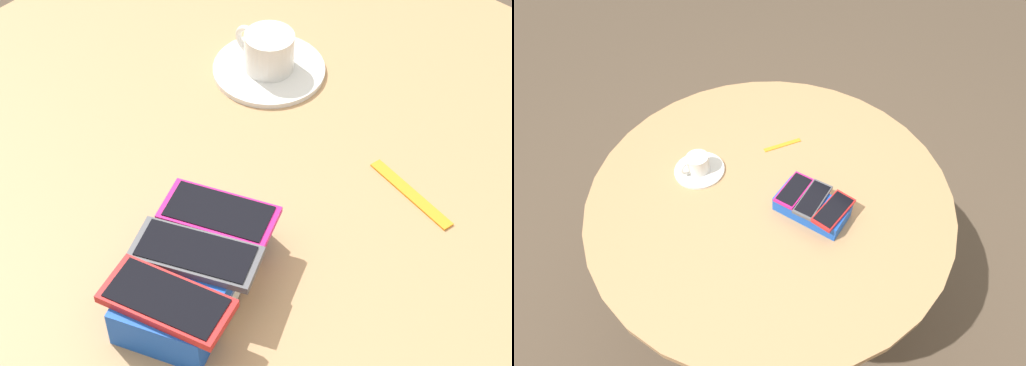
{
  "view_description": "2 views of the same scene",
  "coord_description": "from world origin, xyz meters",
  "views": [
    {
      "loc": [
        -0.59,
        -0.44,
        1.57
      ],
      "look_at": [
        0.0,
        0.0,
        0.77
      ],
      "focal_mm": 60.0,
      "sensor_mm": 36.0,
      "label": 1
    },
    {
      "loc": [
        -0.62,
        0.54,
        1.73
      ],
      "look_at": [
        0.0,
        0.0,
        0.77
      ],
      "focal_mm": 28.0,
      "sensor_mm": 36.0,
      "label": 2
    }
  ],
  "objects": [
    {
      "name": "phone_magenta",
      "position": [
        -0.09,
        -0.02,
        0.81
      ],
      "size": [
        0.1,
        0.15,
        0.01
      ],
      "color": "#D11975",
      "rests_on": "phone_box"
    },
    {
      "name": "phone_box",
      "position": [
        -0.16,
        -0.03,
        0.78
      ],
      "size": [
        0.23,
        0.16,
        0.05
      ],
      "color": "blue",
      "rests_on": "round_table"
    },
    {
      "name": "lanyard_strap",
      "position": [
        0.12,
        -0.16,
        0.76
      ],
      "size": [
        0.06,
        0.14,
        0.0
      ],
      "primitive_type": "cube",
      "rotation": [
        0.0,
        0.0,
        1.27
      ],
      "color": "orange",
      "rests_on": "round_table"
    },
    {
      "name": "coffee_cup",
      "position": [
        0.21,
        0.13,
        0.79
      ],
      "size": [
        0.07,
        0.1,
        0.06
      ],
      "color": "silver",
      "rests_on": "saucer"
    },
    {
      "name": "round_table",
      "position": [
        0.0,
        0.0,
        0.66
      ],
      "size": [
        1.15,
        1.15,
        0.75
      ],
      "color": "#2D2D2D",
      "rests_on": "ground_plane"
    },
    {
      "name": "saucer",
      "position": [
        0.21,
        0.13,
        0.76
      ],
      "size": [
        0.17,
        0.17,
        0.01
      ],
      "primitive_type": "cylinder",
      "color": "silver",
      "rests_on": "round_table"
    },
    {
      "name": "phone_gray",
      "position": [
        -0.16,
        -0.03,
        0.81
      ],
      "size": [
        0.1,
        0.16,
        0.01
      ],
      "color": "#515156",
      "rests_on": "phone_box"
    },
    {
      "name": "phone_red",
      "position": [
        -0.22,
        -0.05,
        0.81
      ],
      "size": [
        0.09,
        0.15,
        0.01
      ],
      "color": "red",
      "rests_on": "phone_box"
    }
  ]
}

